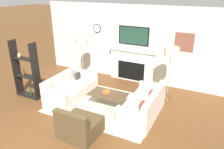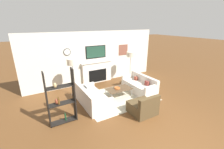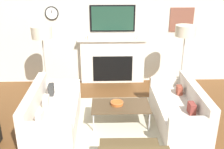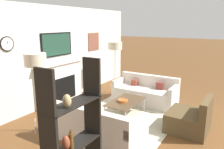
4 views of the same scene
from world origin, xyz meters
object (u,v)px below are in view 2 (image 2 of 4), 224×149
object	(u,v)px
floor_lamp_right	(131,55)
shelf_unit	(61,99)
floor_lamp_left	(72,62)
coffee_table	(119,89)
couch_right	(139,86)
couch_left	(92,99)
decorative_bowl	(117,88)
armchair	(143,107)

from	to	relation	value
floor_lamp_right	shelf_unit	xyz separation A→B (m)	(-3.98, -1.75, -0.68)
floor_lamp_left	coffee_table	bearing A→B (deg)	-35.63
couch_right	floor_lamp_right	world-z (taller)	floor_lamp_right
floor_lamp_right	couch_left	bearing A→B (deg)	-156.21
couch_left	decorative_bowl	distance (m)	1.23
couch_right	decorative_bowl	bearing A→B (deg)	175.82
couch_right	armchair	xyz separation A→B (m)	(-1.07, -1.47, -0.03)
couch_left	couch_right	bearing A→B (deg)	-0.01
floor_lamp_right	shelf_unit	bearing A→B (deg)	-156.33
couch_right	coffee_table	world-z (taller)	couch_right
coffee_table	decorative_bowl	xyz separation A→B (m)	(-0.07, 0.04, 0.05)
couch_left	armchair	bearing A→B (deg)	-47.79
decorative_bowl	shelf_unit	xyz separation A→B (m)	(-2.46, -0.62, 0.42)
coffee_table	couch_left	bearing A→B (deg)	-177.84
couch_right	floor_lamp_right	distance (m)	1.76
armchair	shelf_unit	xyz separation A→B (m)	(-2.58, 0.94, 0.59)
coffee_table	decorative_bowl	world-z (taller)	decorative_bowl
armchair	coffee_table	bearing A→B (deg)	91.73
floor_lamp_right	shelf_unit	size ratio (longest dim) A/B	0.94
armchair	coffee_table	world-z (taller)	armchair
coffee_table	shelf_unit	size ratio (longest dim) A/B	0.61
couch_right	armchair	distance (m)	1.82
couch_left	armchair	size ratio (longest dim) A/B	2.06
couch_right	coffee_table	xyz separation A→B (m)	(-1.12, 0.05, 0.08)
armchair	shelf_unit	bearing A→B (deg)	160.02
armchair	floor_lamp_left	world-z (taller)	floor_lamp_left
couch_left	armchair	xyz separation A→B (m)	(1.34, -1.47, -0.01)
couch_right	floor_lamp_right	bearing A→B (deg)	74.43
decorative_bowl	floor_lamp_right	bearing A→B (deg)	36.44
armchair	shelf_unit	distance (m)	2.80
armchair	coffee_table	xyz separation A→B (m)	(-0.05, 1.52, 0.11)
floor_lamp_left	floor_lamp_right	bearing A→B (deg)	0.00
armchair	decorative_bowl	bearing A→B (deg)	94.21
couch_right	shelf_unit	world-z (taller)	shelf_unit
couch_right	floor_lamp_left	size ratio (longest dim) A/B	1.05
couch_left	decorative_bowl	xyz separation A→B (m)	(1.22, 0.09, 0.15)
couch_right	armchair	size ratio (longest dim) A/B	2.01
couch_left	decorative_bowl	size ratio (longest dim) A/B	7.28
armchair	floor_lamp_left	xyz separation A→B (m)	(-1.67, 2.68, 1.26)
couch_right	decorative_bowl	xyz separation A→B (m)	(-1.18, 0.09, 0.13)
couch_left	armchair	world-z (taller)	armchair
couch_left	coffee_table	world-z (taller)	couch_left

